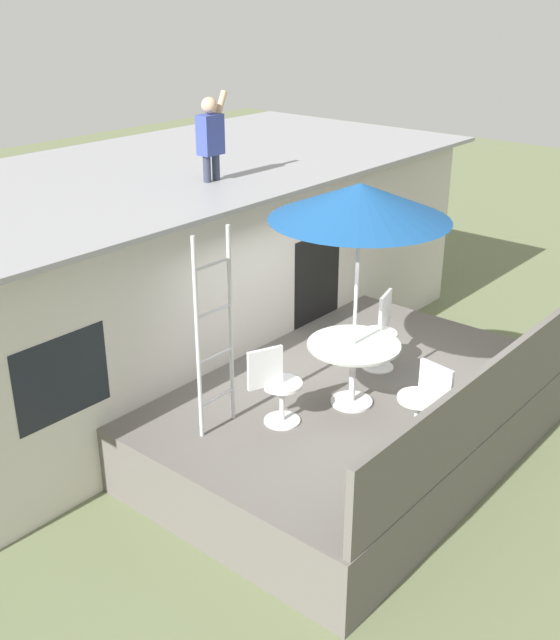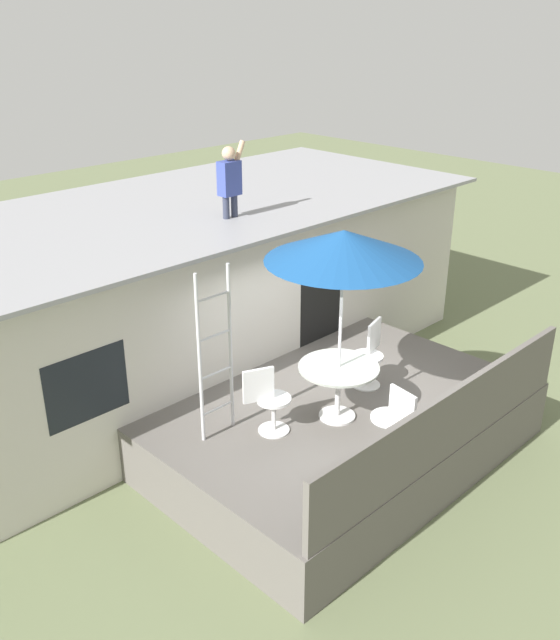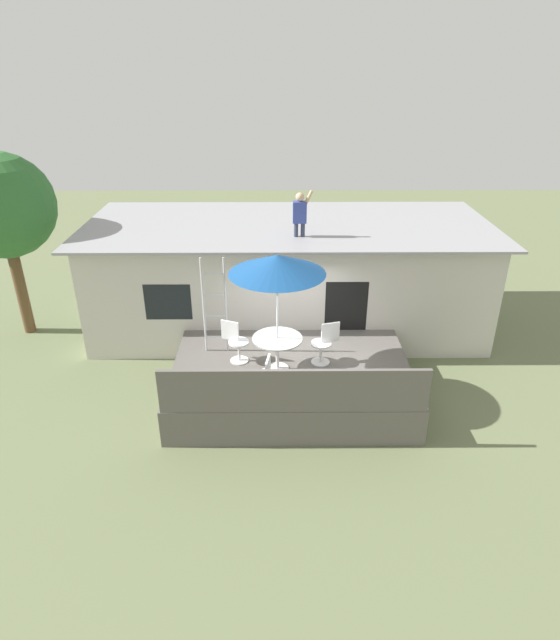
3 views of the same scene
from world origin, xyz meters
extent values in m
plane|color=#66704C|center=(0.00, 0.00, 0.00)|extent=(40.00, 40.00, 0.00)
cube|color=beige|center=(0.00, 3.60, 1.40)|extent=(10.00, 4.00, 2.79)
cube|color=#99999E|center=(0.00, 3.60, 2.82)|extent=(10.50, 4.50, 0.06)
cube|color=black|center=(-2.86, 1.61, 1.55)|extent=(1.10, 0.03, 0.90)
cube|color=black|center=(1.33, 1.61, 1.05)|extent=(1.00, 0.03, 2.00)
cube|color=#605B56|center=(0.00, 0.00, 0.40)|extent=(5.06, 3.42, 0.80)
cube|color=#605B56|center=(0.00, -1.66, 1.25)|extent=(4.96, 0.08, 0.90)
cylinder|color=silver|center=(-0.30, -0.17, 0.82)|extent=(0.48, 0.48, 0.03)
cylinder|color=silver|center=(-0.30, -0.17, 1.17)|extent=(0.07, 0.07, 0.71)
cylinder|color=#999E93|center=(-0.30, -0.17, 1.53)|extent=(1.04, 1.04, 0.03)
cylinder|color=silver|center=(-0.30, -0.17, 2.00)|extent=(0.04, 0.04, 2.40)
cone|color=#194C8C|center=(-0.30, -0.17, 3.15)|extent=(1.90, 1.90, 0.38)
cylinder|color=silver|center=(-1.89, 0.64, 1.90)|extent=(0.04, 0.04, 2.20)
cylinder|color=silver|center=(-1.41, 0.64, 1.90)|extent=(0.04, 0.04, 2.20)
cylinder|color=silver|center=(-1.65, 0.64, 1.15)|extent=(0.48, 0.03, 0.03)
cylinder|color=silver|center=(-1.65, 0.64, 1.65)|extent=(0.48, 0.03, 0.03)
cylinder|color=silver|center=(-1.65, 0.64, 2.15)|extent=(0.48, 0.03, 0.03)
cylinder|color=silver|center=(-1.65, 0.64, 2.65)|extent=(0.48, 0.03, 0.03)
cylinder|color=#33384C|center=(0.16, 2.50, 3.02)|extent=(0.10, 0.10, 0.34)
cylinder|color=#33384C|center=(0.32, 2.50, 3.02)|extent=(0.10, 0.10, 0.34)
cube|color=#384799|center=(0.24, 2.50, 3.44)|extent=(0.32, 0.20, 0.50)
sphere|color=tan|center=(0.24, 2.50, 3.80)|extent=(0.20, 0.20, 0.20)
cylinder|color=tan|center=(0.42, 2.50, 3.74)|extent=(0.26, 0.08, 0.44)
cylinder|color=silver|center=(-1.12, 0.18, 0.81)|extent=(0.40, 0.40, 0.02)
cylinder|color=silver|center=(-1.12, 0.18, 1.03)|extent=(0.06, 0.06, 0.44)
cylinder|color=silver|center=(-1.12, 0.18, 1.26)|extent=(0.44, 0.44, 0.04)
cube|color=silver|center=(-1.31, 0.25, 1.50)|extent=(0.38, 0.19, 0.44)
cylinder|color=silver|center=(0.63, 0.10, 0.81)|extent=(0.40, 0.40, 0.02)
cylinder|color=silver|center=(0.63, 0.10, 1.03)|extent=(0.06, 0.06, 0.44)
cylinder|color=silver|center=(0.63, 0.10, 1.26)|extent=(0.44, 0.44, 0.04)
cube|color=silver|center=(0.82, 0.15, 1.50)|extent=(0.40, 0.15, 0.44)
cylinder|color=silver|center=(-0.45, -1.10, 0.81)|extent=(0.40, 0.40, 0.02)
cylinder|color=silver|center=(-0.45, -1.10, 1.03)|extent=(0.06, 0.06, 0.44)
cylinder|color=silver|center=(-0.45, -1.10, 1.26)|extent=(0.44, 0.44, 0.04)
cube|color=silver|center=(-0.48, -1.29, 1.50)|extent=(0.10, 0.40, 0.44)
camera|label=1|loc=(-6.67, -4.47, 5.17)|focal=43.10mm
camera|label=2|loc=(-6.34, -5.24, 5.68)|focal=39.12mm
camera|label=3|loc=(-0.32, -9.70, 6.72)|focal=29.71mm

